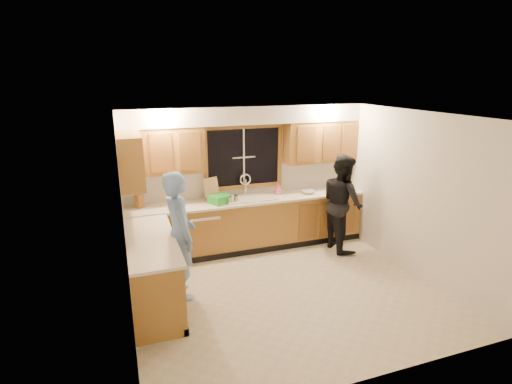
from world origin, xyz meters
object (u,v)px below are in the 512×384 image
sink (249,202)px  woman (342,203)px  bowl (308,192)px  dish_crate (220,199)px  dishwasher (202,232)px  knife_block (139,201)px  stove (157,292)px  man (180,235)px  soap_bottle (278,189)px

sink → woman: 1.63m
woman → bowl: bearing=40.0°
woman → dish_crate: (-2.07, 0.48, 0.14)m
dishwasher → knife_block: bearing=171.3°
woman → stove: bearing=111.8°
dishwasher → bowl: bowl is taller
man → woman: man is taller
sink → dish_crate: size_ratio=2.84×
knife_block → woman: bearing=-52.7°
stove → man: man is taller
dishwasher → stove: 2.04m
man → bowl: (2.52, 1.17, 0.05)m
soap_bottle → woman: bearing=-34.2°
man → dishwasher: bearing=-33.4°
man → bowl: bearing=-73.7°
woman → bowl: size_ratio=7.40×
knife_block → soap_bottle: size_ratio=1.11×
knife_block → soap_bottle: knife_block is taller
man → bowl: man is taller
soap_bottle → bowl: soap_bottle is taller
dishwasher → bowl: 2.04m
stove → man: (0.40, 0.61, 0.45)m
sink → dish_crate: sink is taller
man → woman: size_ratio=1.05×
dish_crate → woman: bearing=-13.0°
woman → soap_bottle: woman is taller
dishwasher → sink: bearing=1.0°
man → knife_block: man is taller
soap_bottle → sink: bearing=-172.1°
woman → knife_block: 3.44m
soap_bottle → dish_crate: bearing=-171.9°
sink → man: (-1.40, -1.22, 0.03)m
dishwasher → man: (-0.55, -1.20, 0.49)m
sink → stove: bearing=-134.6°
stove → woman: 3.58m
stove → soap_bottle: size_ratio=4.53×
dish_crate → bowl: 1.66m
sink → knife_block: (-1.83, 0.14, 0.17)m
sink → stove: 2.60m
dishwasher → stove: size_ratio=0.91×
soap_bottle → man: bearing=-146.8°
man → soap_bottle: (1.99, 1.30, 0.12)m
sink → knife_block: sink is taller
stove → dish_crate: size_ratio=2.98×
woman → bowl: (-0.42, 0.51, 0.10)m
knife_block → bowl: (2.94, -0.18, -0.08)m
dishwasher → knife_block: size_ratio=3.71×
knife_block → bowl: size_ratio=0.96×
dishwasher → soap_bottle: (1.43, 0.10, 0.61)m
sink → stove: size_ratio=0.96×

